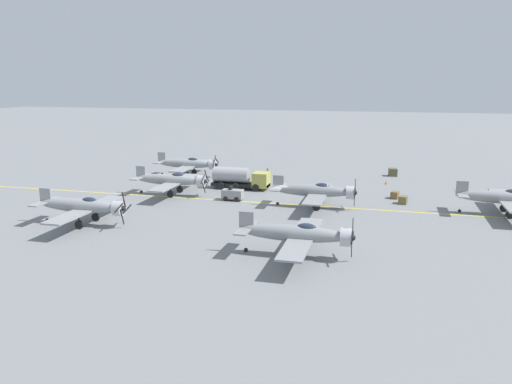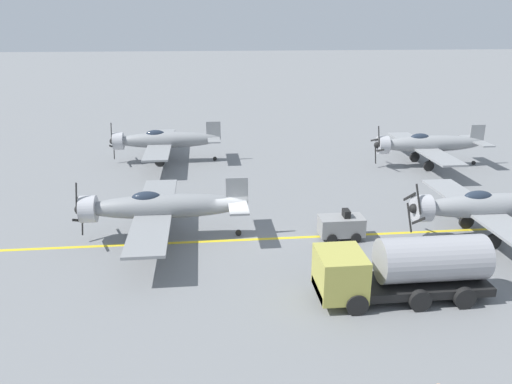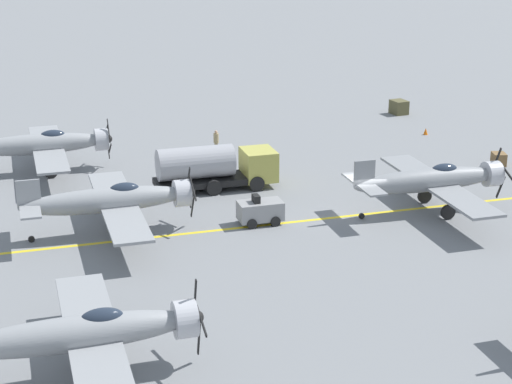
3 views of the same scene
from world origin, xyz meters
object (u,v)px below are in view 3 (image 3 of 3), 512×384
object	(u,v)px
fuel_tanker	(216,167)
supply_crate_mid_lane	(499,159)
airplane_mid_center	(433,180)
airplane_near_right	(84,334)
tow_tractor	(260,211)
airplane_near_center	(112,200)
airplane_near_left	(43,144)
supply_crate_by_tanker	(399,107)
ground_crew_walking	(216,141)
traffic_cone	(426,131)

from	to	relation	value
fuel_tanker	supply_crate_mid_lane	size ratio (longest dim) A/B	7.40
airplane_mid_center	fuel_tanker	distance (m)	13.99
airplane_near_right	tow_tractor	distance (m)	18.57
fuel_tanker	supply_crate_mid_lane	xyz separation A→B (m)	(0.66, 20.70, -1.06)
airplane_near_center	supply_crate_mid_lane	bearing A→B (deg)	93.44
fuel_tanker	supply_crate_mid_lane	bearing A→B (deg)	88.18
airplane_near_left	tow_tractor	bearing A→B (deg)	42.69
supply_crate_mid_lane	airplane_near_center	bearing A→B (deg)	-79.26
airplane_near_center	supply_crate_by_tanker	bearing A→B (deg)	119.98
airplane_near_center	ground_crew_walking	xyz separation A→B (m)	(-13.91, 9.54, -1.03)
airplane_mid_center	supply_crate_mid_lane	distance (m)	11.77
airplane_mid_center	ground_crew_walking	distance (m)	18.48
ground_crew_walking	supply_crate_mid_lane	xyz separation A→B (m)	(8.55, 18.71, -0.54)
fuel_tanker	supply_crate_by_tanker	xyz separation A→B (m)	(-15.35, 20.51, -0.90)
tow_tractor	supply_crate_mid_lane	distance (m)	20.70
tow_tractor	ground_crew_walking	xyz separation A→B (m)	(-14.75, 1.03, 0.19)
airplane_mid_center	airplane_near_center	distance (m)	19.18
fuel_tanker	tow_tractor	world-z (taller)	fuel_tanker
supply_crate_mid_lane	airplane_near_right	bearing A→B (deg)	-56.61
airplane_near_left	supply_crate_mid_lane	distance (m)	32.26
supply_crate_by_tanker	airplane_mid_center	bearing A→B (deg)	-21.11
airplane_near_left	supply_crate_mid_lane	world-z (taller)	airplane_near_left
airplane_mid_center	tow_tractor	bearing A→B (deg)	-107.22
supply_crate_by_tanker	airplane_near_left	bearing A→B (deg)	-74.84
airplane_mid_center	ground_crew_walking	size ratio (longest dim) A/B	6.64
airplane_mid_center	traffic_cone	size ratio (longest dim) A/B	21.82
ground_crew_walking	airplane_near_center	bearing A→B (deg)	-34.44
supply_crate_by_tanker	supply_crate_mid_lane	distance (m)	16.01
airplane_mid_center	traffic_cone	world-z (taller)	airplane_mid_center
airplane_near_center	fuel_tanker	bearing A→B (deg)	121.26
fuel_tanker	traffic_cone	bearing A→B (deg)	113.10
airplane_near_right	airplane_near_left	bearing A→B (deg)	178.12
airplane_near_right	supply_crate_mid_lane	xyz separation A→B (m)	(-20.65, 31.34, -1.56)
ground_crew_walking	supply_crate_mid_lane	size ratio (longest dim) A/B	1.67
airplane_near_right	ground_crew_walking	world-z (taller)	airplane_near_right
airplane_near_left	supply_crate_by_tanker	distance (m)	32.29
fuel_tanker	supply_crate_by_tanker	bearing A→B (deg)	126.80
supply_crate_by_tanker	traffic_cone	world-z (taller)	supply_crate_by_tanker
airplane_near_left	tow_tractor	xyz separation A→B (m)	(13.78, 11.58, -1.22)
airplane_near_right	supply_crate_mid_lane	bearing A→B (deg)	121.55
airplane_near_right	airplane_near_center	xyz separation A→B (m)	(-15.30, 3.10, 0.00)
airplane_mid_center	ground_crew_walking	xyz separation A→B (m)	(-15.79, -9.55, -1.03)
airplane_mid_center	traffic_cone	xyz separation A→B (m)	(-16.23, 8.01, -1.74)
airplane_near_left	airplane_mid_center	size ratio (longest dim) A/B	1.00
airplane_mid_center	supply_crate_by_tanker	world-z (taller)	airplane_mid_center
ground_crew_walking	traffic_cone	world-z (taller)	ground_crew_walking
tow_tractor	traffic_cone	bearing A→B (deg)	129.26
tow_tractor	supply_crate_mid_lane	xyz separation A→B (m)	(-6.20, 19.74, -0.34)
airplane_mid_center	ground_crew_walking	bearing A→B (deg)	-160.47
airplane_near_right	airplane_near_center	bearing A→B (deg)	166.72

